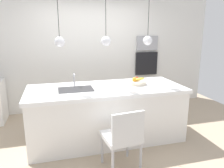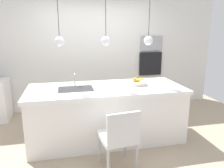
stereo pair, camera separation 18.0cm
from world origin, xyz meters
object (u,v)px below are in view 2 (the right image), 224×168
object	(u,v)px
chair_near	(119,136)
microwave	(151,43)
fruit_bowl	(138,82)
oven	(150,64)

from	to	relation	value
chair_near	microwave	bearing A→B (deg)	60.67
fruit_bowl	chair_near	xyz separation A→B (m)	(-0.58, -1.00, -0.46)
microwave	oven	distance (m)	0.50
fruit_bowl	oven	size ratio (longest dim) A/B	0.54
fruit_bowl	microwave	world-z (taller)	microwave
oven	chair_near	bearing A→B (deg)	-119.33
fruit_bowl	oven	xyz separation A→B (m)	(0.84, 1.54, 0.07)
microwave	fruit_bowl	bearing A→B (deg)	-118.77
oven	chair_near	xyz separation A→B (m)	(-1.42, -2.53, -0.53)
microwave	chair_near	distance (m)	3.08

